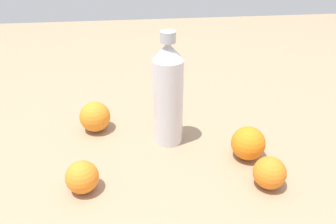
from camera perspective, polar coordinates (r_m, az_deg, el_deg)
The scene contains 6 objects.
ground_plane at distance 0.84m, azimuth -1.83°, elevation -4.33°, with size 2.40×2.40×0.00m, color #9E7F60.
water_bottle at distance 0.76m, azimuth 0.00°, elevation 3.17°, with size 0.07×0.07×0.27m.
orange_0 at distance 0.86m, azimuth -12.58°, elevation -0.80°, with size 0.08×0.08×0.08m, color orange.
orange_1 at distance 0.70m, azimuth 17.24°, elevation -10.06°, with size 0.07×0.07×0.07m, color orange.
orange_2 at distance 0.77m, azimuth 13.77°, elevation -5.31°, with size 0.08×0.08×0.08m, color orange.
orange_3 at distance 0.68m, azimuth -14.71°, elevation -10.89°, with size 0.07×0.07×0.07m, color orange.
Camera 1 is at (-0.06, -0.69, 0.47)m, focal length 35.05 mm.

